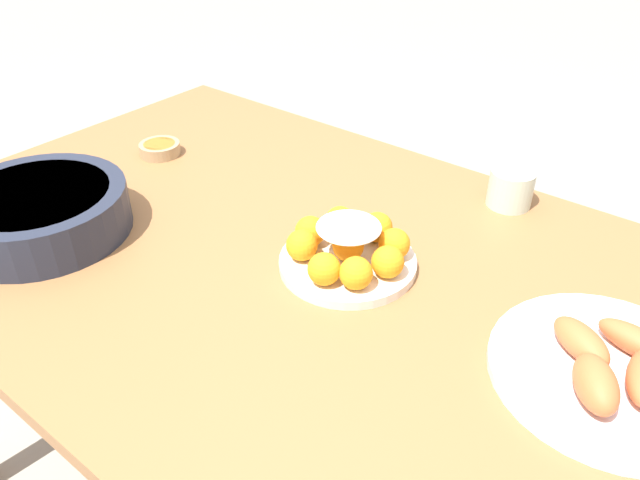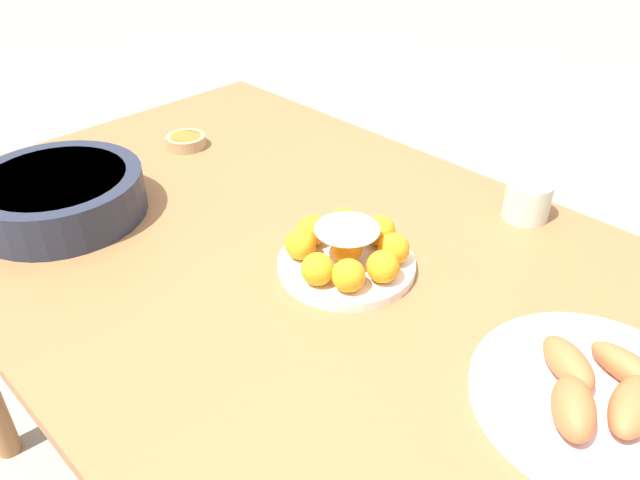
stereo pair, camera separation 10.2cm
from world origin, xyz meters
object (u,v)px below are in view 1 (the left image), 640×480
dining_table (295,297)px  cup_near (511,188)px  cake_plate (348,250)px  sauce_bowl (160,148)px  serving_bowl (39,211)px  seafood_platter (612,369)px

dining_table → cup_near: size_ratio=17.48×
cake_plate → cup_near: size_ratio=2.69×
cake_plate → sauce_bowl: bearing=-8.0°
dining_table → cake_plate: (-0.09, -0.03, 0.13)m
sauce_bowl → dining_table: bearing=167.2°
serving_bowl → cup_near: (-0.61, -0.60, -0.01)m
cup_near → dining_table: bearing=60.6°
cake_plate → sauce_bowl: size_ratio=2.56×
seafood_platter → cup_near: (0.30, -0.34, 0.02)m
cake_plate → seafood_platter: cake_plate is taller
serving_bowl → sauce_bowl: size_ratio=3.50×
sauce_bowl → serving_bowl: bearing=104.3°
cake_plate → serving_bowl: cake_plate is taller
cake_plate → seafood_platter: bearing=-178.3°
sauce_bowl → seafood_platter: bearing=176.1°
serving_bowl → cup_near: serving_bowl is taller
cake_plate → serving_bowl: 0.55m
dining_table → cup_near: bearing=-119.4°
sauce_bowl → seafood_platter: size_ratio=0.28×
cake_plate → cup_near: cake_plate is taller
serving_bowl → seafood_platter: 0.94m
dining_table → sauce_bowl: (0.48, -0.11, 0.11)m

